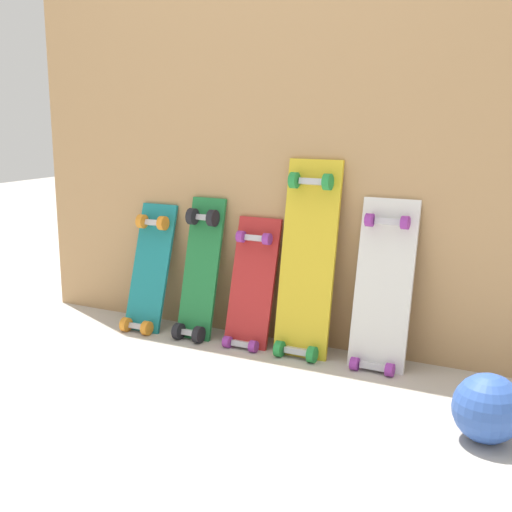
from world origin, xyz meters
name	(u,v)px	position (x,y,z in m)	size (l,w,h in m)	color
ground_plane	(263,341)	(0.00, 0.00, 0.00)	(12.00, 12.00, 0.00)	#B2AAA0
plywood_wall_panel	(272,133)	(0.00, 0.07, 0.87)	(2.37, 0.04, 1.75)	tan
skateboard_teal	(149,275)	(-0.55, -0.07, 0.24)	(0.18, 0.25, 0.62)	#197A7F
skateboard_green	(199,275)	(-0.28, -0.06, 0.27)	(0.16, 0.24, 0.66)	#1E7238
skateboard_red	(251,291)	(-0.03, -0.05, 0.23)	(0.20, 0.22, 0.60)	#B22626
skateboard_yellow	(307,267)	(0.21, -0.04, 0.36)	(0.23, 0.22, 0.84)	gold
skateboard_white	(382,294)	(0.53, -0.04, 0.28)	(0.22, 0.21, 0.71)	silver
rubber_ball	(488,408)	(0.99, -0.50, 0.10)	(0.21, 0.21, 0.21)	#3359B2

